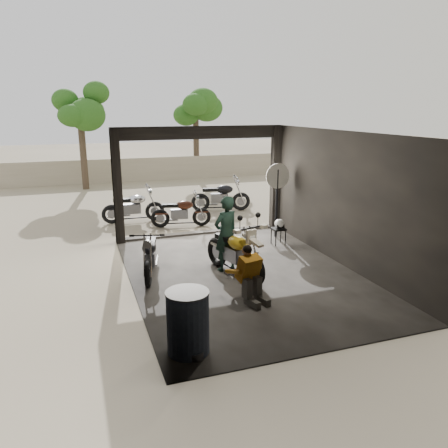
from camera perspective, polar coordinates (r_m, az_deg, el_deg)
ground at (r=10.08m, az=2.47°, el=-6.63°), size 80.00×80.00×0.00m
garage at (r=10.17m, az=1.42°, el=1.15°), size 7.00×7.13×3.20m
boundary_wall at (r=23.18m, az=-10.34°, el=7.06°), size 18.00×0.30×1.20m
tree_left at (r=21.21m, az=-18.43°, el=15.02°), size 2.20×2.20×5.60m
tree_right at (r=23.55m, az=-3.72°, el=14.62°), size 2.20×2.20×5.00m
main_bike at (r=9.82m, az=1.36°, el=-3.22°), size 1.26×2.07×1.28m
left_bike at (r=9.97m, az=-9.66°, el=-3.65°), size 1.07×1.77×1.12m
outside_bike_a at (r=14.75m, az=-11.79°, el=2.53°), size 1.80×0.76×1.21m
outside_bike_b at (r=13.93m, az=-5.66°, el=1.87°), size 1.76×0.98×1.12m
outside_bike_c at (r=16.00m, az=-0.41°, el=3.94°), size 2.01×1.14×1.28m
rider at (r=10.05m, az=0.25°, el=-1.31°), size 0.76×0.63×1.78m
mechanic at (r=8.52m, az=3.71°, el=-6.83°), size 0.73×0.87×1.10m
stool at (r=12.14m, az=7.13°, el=-0.88°), size 0.35×0.35×0.49m
helmet at (r=12.10m, az=7.23°, el=0.05°), size 0.33×0.34×0.26m
oil_drum at (r=6.90m, az=-4.75°, el=-12.76°), size 0.72×0.72×1.02m
sign_post at (r=12.64m, az=6.97°, el=4.62°), size 0.73×0.08×2.18m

